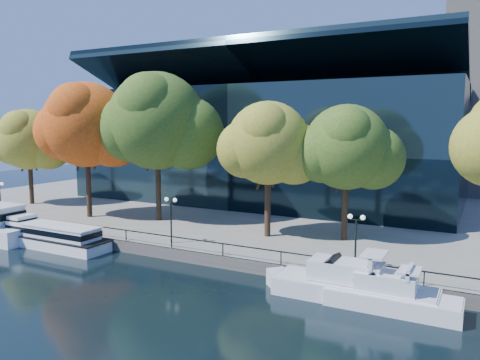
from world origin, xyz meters
The scene contains 15 objects.
ground centered at (0.00, 0.00, 0.00)m, with size 160.00×160.00×0.00m, color black.
promenade centered at (0.00, 36.38, 0.50)m, with size 90.00×67.08×1.00m.
railing centered at (0.00, 3.25, 1.94)m, with size 88.20×0.08×0.99m.
convention_building centered at (-4.00, 31.79, 8.51)m, with size 50.00×24.57×21.43m.
tour_boat centered at (-12.77, 1.18, 1.13)m, with size 13.95×3.11×2.65m.
cruiser_near centered at (15.53, 1.11, 1.04)m, with size 11.50×2.96×3.33m.
cruiser_far centered at (18.11, 0.69, 0.93)m, with size 8.98×2.49×2.93m.
tree_0 centered at (-29.02, 12.43, 9.20)m, with size 9.76×8.00×12.28m.
tree_1 centered at (-15.86, 9.64, 11.08)m, with size 11.71×9.60×14.97m.
tree_2 centered at (-7.79, 11.81, 11.45)m, with size 12.95×10.62×15.85m.
tree_3 centered at (5.60, 10.72, 9.48)m, with size 9.53×7.82×12.46m.
tree_4 centered at (12.30, 12.68, 9.19)m, with size 9.43×7.73×12.12m.
lamp_0 centered at (-24.09, 4.50, 3.98)m, with size 1.26×0.36×4.03m.
lamp_1 centered at (-0.94, 4.50, 3.98)m, with size 1.26×0.36×4.03m.
lamp_2 centered at (15.21, 4.50, 3.98)m, with size 1.26×0.36×4.03m.
Camera 1 is at (23.15, -28.08, 11.44)m, focal length 35.00 mm.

